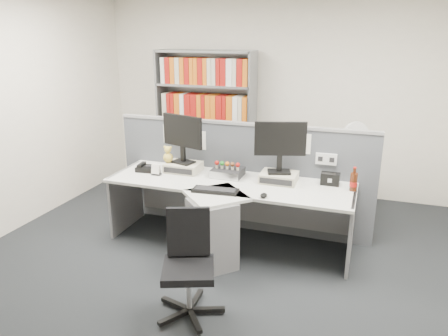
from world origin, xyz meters
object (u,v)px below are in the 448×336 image
at_px(filing_cabinet, 350,190).
at_px(office_chair, 189,261).
at_px(keyboard, 215,190).
at_px(monitor_right, 280,143).
at_px(mouse, 264,195).
at_px(speaker, 330,179).
at_px(desktop_pc, 228,172).
at_px(shelving_unit, 206,123).
at_px(monitor_left, 182,135).
at_px(desk_calendar, 156,170).
at_px(desk, 222,212).
at_px(desk_phone, 146,168).
at_px(desk_fan, 355,138).
at_px(cola_bottle, 354,182).

xyz_separation_m(filing_cabinet, office_chair, (-1.13, -2.42, 0.11)).
bearing_deg(keyboard, office_chair, -83.57).
xyz_separation_m(monitor_right, mouse, (-0.04, -0.49, -0.40)).
distance_m(keyboard, speaker, 1.20).
xyz_separation_m(desktop_pc, shelving_unit, (-0.83, 1.46, 0.21)).
distance_m(speaker, office_chair, 1.80).
bearing_deg(monitor_right, monitor_left, 180.00).
xyz_separation_m(keyboard, filing_cabinet, (1.23, 1.51, -0.38)).
height_order(desk_calendar, filing_cabinet, desk_calendar).
xyz_separation_m(desk, office_chair, (0.07, -1.03, 0.00)).
bearing_deg(desk, shelving_unit, 115.96).
distance_m(desk_phone, desk_fan, 2.51).
bearing_deg(desk, filing_cabinet, 49.39).
distance_m(desk_calendar, office_chair, 1.53).
relative_size(monitor_right, keyboard, 1.16).
height_order(monitor_right, desk_fan, monitor_right).
height_order(mouse, desk_calendar, desk_calendar).
xyz_separation_m(monitor_right, shelving_unit, (-1.40, 1.46, -0.17)).
distance_m(keyboard, filing_cabinet, 1.99).
relative_size(desktop_pc, office_chair, 0.38).
height_order(desk_calendar, office_chair, office_chair).
bearing_deg(desk_fan, desk_phone, -152.78).
bearing_deg(desk_fan, monitor_right, -124.69).
bearing_deg(desk_phone, office_chair, -49.76).
bearing_deg(desktop_pc, desk, -79.42).
relative_size(speaker, desk_fan, 0.37).
bearing_deg(shelving_unit, desk_calendar, -87.69).
bearing_deg(monitor_right, desk_calendar, -170.70).
distance_m(speaker, cola_bottle, 0.26).
bearing_deg(desk_calendar, shelving_unit, 92.31).
bearing_deg(filing_cabinet, monitor_left, -150.59).
xyz_separation_m(cola_bottle, filing_cabinet, (-0.05, 1.03, -0.46)).
height_order(desktop_pc, filing_cabinet, desktop_pc).
xyz_separation_m(monitor_right, desk_calendar, (-1.33, -0.22, -0.37)).
distance_m(speaker, filing_cabinet, 1.04).
bearing_deg(office_chair, speaker, 57.59).
height_order(monitor_right, desk_phone, monitor_right).
relative_size(desktop_pc, cola_bottle, 1.33).
bearing_deg(monitor_left, desktop_pc, 0.14).
bearing_deg(desk, desk_phone, 165.67).
bearing_deg(filing_cabinet, shelving_unit, 167.93).
bearing_deg(filing_cabinet, desk, -130.61).
relative_size(monitor_left, speaker, 2.85).
distance_m(desk, mouse, 0.55).
bearing_deg(monitor_left, cola_bottle, -0.48).
relative_size(shelving_unit, filing_cabinet, 2.86).
height_order(desk_phone, desk_calendar, desk_calendar).
distance_m(desktop_pc, desk_calendar, 0.79).
bearing_deg(keyboard, monitor_left, 138.90).
xyz_separation_m(mouse, shelving_unit, (-1.36, 1.95, 0.24)).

